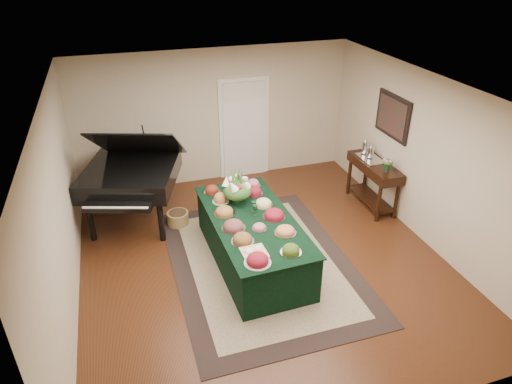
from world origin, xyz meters
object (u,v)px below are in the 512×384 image
object	(u,v)px
mahogany_sideboard	(374,173)
grand_piano	(131,174)
buffet_table	(252,240)
floral_centerpiece	(237,187)

from	to	relation	value
mahogany_sideboard	grand_piano	bearing A→B (deg)	169.44
grand_piano	buffet_table	bearing A→B (deg)	-47.72
buffet_table	floral_centerpiece	xyz separation A→B (m)	(-0.08, 0.54, 0.67)
grand_piano	mahogany_sideboard	distance (m)	4.35
floral_centerpiece	grand_piano	size ratio (longest dim) A/B	0.22
grand_piano	mahogany_sideboard	xyz separation A→B (m)	(4.27, -0.80, -0.23)
buffet_table	grand_piano	bearing A→B (deg)	132.28
floral_centerpiece	mahogany_sideboard	size ratio (longest dim) A/B	0.37
floral_centerpiece	grand_piano	bearing A→B (deg)	141.14
buffet_table	grand_piano	distance (m)	2.46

